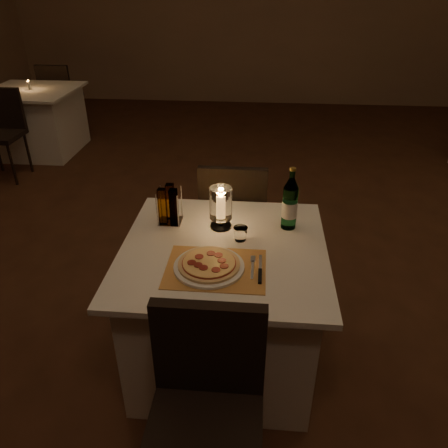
# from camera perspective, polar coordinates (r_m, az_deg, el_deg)

# --- Properties ---
(floor) EXTENTS (8.00, 10.00, 0.02)m
(floor) POSITION_cam_1_polar(r_m,az_deg,el_deg) (3.09, 4.23, -8.21)
(floor) COLOR #452416
(floor) RESTS_ON ground
(wall_back) EXTENTS (8.00, 0.02, 3.00)m
(wall_back) POSITION_cam_1_polar(r_m,az_deg,el_deg) (7.46, 5.75, 26.78)
(wall_back) COLOR #8E6D53
(wall_back) RESTS_ON ground
(main_table) EXTENTS (1.00, 1.00, 0.74)m
(main_table) POSITION_cam_1_polar(r_m,az_deg,el_deg) (2.34, -0.04, -10.59)
(main_table) COLOR silver
(main_table) RESTS_ON ground
(chair_near) EXTENTS (0.42, 0.42, 0.90)m
(chair_near) POSITION_cam_1_polar(r_m,az_deg,el_deg) (1.72, -2.31, -21.62)
(chair_near) COLOR black
(chair_near) RESTS_ON ground
(chair_far) EXTENTS (0.42, 0.42, 0.90)m
(chair_far) POSITION_cam_1_polar(r_m,az_deg,el_deg) (2.83, 1.23, 1.54)
(chair_far) COLOR black
(chair_far) RESTS_ON ground
(placemat) EXTENTS (0.45, 0.34, 0.00)m
(placemat) POSITION_cam_1_polar(r_m,az_deg,el_deg) (1.98, -1.09, -5.83)
(placemat) COLOR #BC8241
(placemat) RESTS_ON main_table
(plate) EXTENTS (0.32, 0.32, 0.01)m
(plate) POSITION_cam_1_polar(r_m,az_deg,el_deg) (1.97, -1.97, -5.57)
(plate) COLOR white
(plate) RESTS_ON placemat
(pizza) EXTENTS (0.28, 0.28, 0.02)m
(pizza) POSITION_cam_1_polar(r_m,az_deg,el_deg) (1.96, -1.97, -5.19)
(pizza) COLOR #D8B77F
(pizza) RESTS_ON plate
(fork) EXTENTS (0.02, 0.18, 0.00)m
(fork) POSITION_cam_1_polar(r_m,az_deg,el_deg) (1.99, 3.75, -5.41)
(fork) COLOR silver
(fork) RESTS_ON placemat
(knife) EXTENTS (0.02, 0.22, 0.01)m
(knife) POSITION_cam_1_polar(r_m,az_deg,el_deg) (1.94, 4.73, -6.41)
(knife) COLOR black
(knife) RESTS_ON placemat
(tumbler) EXTENTS (0.07, 0.07, 0.07)m
(tumbler) POSITION_cam_1_polar(r_m,az_deg,el_deg) (2.16, 2.16, -1.28)
(tumbler) COLOR white
(tumbler) RESTS_ON main_table
(water_bottle) EXTENTS (0.08, 0.08, 0.33)m
(water_bottle) POSITION_cam_1_polar(r_m,az_deg,el_deg) (2.25, 8.60, 2.57)
(water_bottle) COLOR #5CAB73
(water_bottle) RESTS_ON main_table
(hurricane_candle) EXTENTS (0.12, 0.12, 0.22)m
(hurricane_candle) POSITION_cam_1_polar(r_m,az_deg,el_deg) (2.23, -0.42, 2.54)
(hurricane_candle) COLOR white
(hurricane_candle) RESTS_ON main_table
(cruet_caddy) EXTENTS (0.12, 0.12, 0.21)m
(cruet_caddy) POSITION_cam_1_polar(r_m,az_deg,el_deg) (2.30, -7.19, 2.30)
(cruet_caddy) COLOR white
(cruet_caddy) RESTS_ON main_table
(neighbor_table_left) EXTENTS (1.00, 1.00, 0.74)m
(neighbor_table_left) POSITION_cam_1_polar(r_m,az_deg,el_deg) (5.76, -23.25, 12.26)
(neighbor_table_left) COLOR silver
(neighbor_table_left) RESTS_ON ground
(neighbor_chair_la) EXTENTS (0.42, 0.42, 0.90)m
(neighbor_chair_la) POSITION_cam_1_polar(r_m,az_deg,el_deg) (5.12, -27.09, 11.48)
(neighbor_chair_la) COLOR black
(neighbor_chair_la) RESTS_ON ground
(neighbor_chair_lb) EXTENTS (0.42, 0.42, 0.90)m
(neighbor_chair_lb) POSITION_cam_1_polar(r_m,az_deg,el_deg) (6.34, -20.75, 15.84)
(neighbor_chair_lb) COLOR black
(neighbor_chair_lb) RESTS_ON ground
(neighbor_candle_left) EXTENTS (0.03, 0.03, 0.11)m
(neighbor_candle_left) POSITION_cam_1_polar(r_m,az_deg,el_deg) (5.66, -24.11, 16.21)
(neighbor_candle_left) COLOR white
(neighbor_candle_left) RESTS_ON neighbor_table_left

